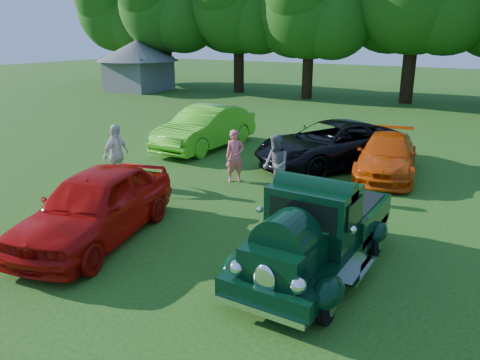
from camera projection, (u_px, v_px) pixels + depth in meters
The scene contains 10 objects.
ground at pixel (237, 265), 9.36m from camera, with size 120.00×120.00×0.00m, color #1D4B11.
hero_pickup at pixel (317, 233), 8.95m from camera, with size 2.14×4.60×1.80m.
red_convertible at pixel (96, 205), 10.35m from camera, with size 1.88×4.67×1.59m, color #B40B07.
back_car_lime at pixel (205, 128), 18.54m from camera, with size 1.75×5.01×1.65m, color #49C61A.
back_car_black at pixel (332, 144), 16.08m from camera, with size 2.56×5.54×1.54m, color black.
back_car_orange at pixel (387, 156), 15.12m from camera, with size 1.79×4.40×1.28m, color #DA4807.
spectator_pink at pixel (235, 156), 14.40m from camera, with size 0.59×0.39×1.62m, color #F0626B.
spectator_grey at pixel (276, 165), 13.29m from camera, with size 0.83×0.65×1.71m, color slate.
spectator_white at pixel (116, 155), 14.03m from camera, with size 1.09×0.45×1.86m, color silver.
gazebo at pixel (138, 59), 36.62m from camera, with size 6.40×6.40×3.90m.
Camera 1 is at (4.40, -7.16, 4.46)m, focal length 35.00 mm.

